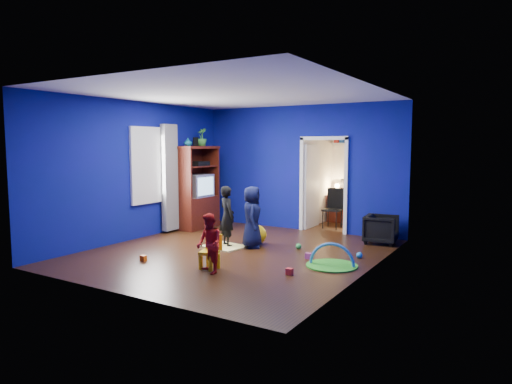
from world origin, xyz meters
The scene contains 33 objects.
floor centered at (0.00, 0.00, 0.00)m, with size 5.00×5.50×0.01m, color black.
ceiling centered at (0.00, 0.00, 2.90)m, with size 5.00×5.50×0.01m, color white.
wall_back centered at (0.00, 2.75, 1.45)m, with size 5.00×0.02×2.90m, color navy.
wall_front centered at (0.00, -2.75, 1.45)m, with size 5.00×0.02×2.90m, color navy.
wall_left centered at (-2.50, 0.00, 1.45)m, with size 0.02×5.50×2.90m, color navy.
wall_right centered at (2.50, 0.00, 1.45)m, with size 0.02×5.50×2.90m, color navy.
alcove centered at (0.60, 3.62, 1.25)m, with size 1.00×1.75×2.50m, color silver, non-canonical shape.
armchair centered at (2.09, 2.20, 0.29)m, with size 0.62×0.64×0.58m, color black.
child_black centered at (-0.42, 0.36, 0.60)m, with size 0.44×0.29×1.19m, color black.
child_navy centered at (0.04, 0.54, 0.60)m, with size 0.58×0.38×1.20m, color #0F1439.
toddler_red centered at (0.42, -1.33, 0.47)m, with size 0.45×0.35×0.93m, color red.
vase centered at (-2.20, 1.36, 2.06)m, with size 0.18×0.18×0.19m, color #0B565D.
potted_plant centered at (-2.20, 1.88, 2.17)m, with size 0.24×0.24×0.43m, color #33802E.
tv_armoire centered at (-2.20, 1.66, 0.98)m, with size 0.58×1.14×1.96m, color #43160B.
crt_tv centered at (-2.16, 1.66, 1.02)m, with size 0.46×0.70×0.54m, color silver.
yellow_blanket centered at (-0.42, 0.26, 0.01)m, with size 0.75×0.60×0.03m, color #F2E07A.
hopper_ball centered at (-0.01, 0.79, 0.20)m, with size 0.40×0.40×0.40m, color yellow.
kid_chair centered at (0.27, -1.13, 0.25)m, with size 0.28×0.28×0.50m, color yellow.
play_mat centered at (1.90, 0.04, 0.01)m, with size 0.84×0.84×0.02m, color #4CA024.
toy_arch centered at (1.90, 0.04, 0.02)m, with size 0.76×0.76×0.05m, color #3F8CD8.
window_left centered at (-2.48, 0.35, 1.55)m, with size 0.03×0.95×1.55m, color white.
curtain centered at (-2.37, 0.90, 1.25)m, with size 0.14×0.42×2.40m, color slate.
doorway centered at (0.60, 2.75, 1.05)m, with size 1.16×0.10×2.10m, color white.
study_desk centered at (0.60, 4.26, 0.38)m, with size 0.88×0.44×0.75m, color #3D140A.
desk_monitor centered at (0.60, 4.38, 0.95)m, with size 0.40×0.05×0.32m, color black.
desk_lamp centered at (0.32, 4.32, 0.93)m, with size 0.14×0.14×0.14m, color #FFD88C.
folding_chair centered at (0.60, 3.30, 0.46)m, with size 0.40×0.40×0.92m, color black.
book_shelf centered at (0.60, 4.37, 2.02)m, with size 0.88×0.24×0.04m, color white.
toy_0 centered at (1.53, -0.77, 0.05)m, with size 0.10×0.08×0.10m, color red.
toy_1 centered at (2.11, 0.80, 0.06)m, with size 0.11×0.11×0.11m, color #2692D9.
toy_2 centered at (-1.00, -1.33, 0.05)m, with size 0.10×0.08×0.10m, color #FA5F0D.
toy_3 centered at (0.88, 0.88, 0.06)m, with size 0.11×0.11×0.11m, color green.
toy_4 centered at (1.36, 0.30, 0.05)m, with size 0.10×0.08×0.10m, color #BC468E.
Camera 1 is at (4.63, -6.89, 1.99)m, focal length 32.00 mm.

